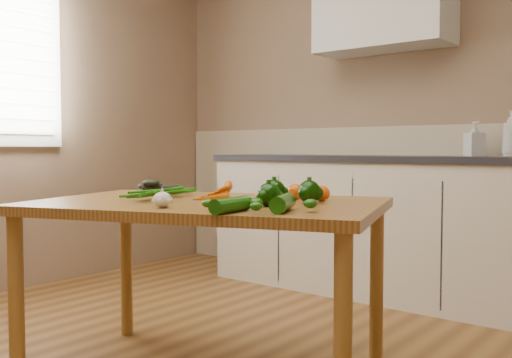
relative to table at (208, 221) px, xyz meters
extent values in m
cube|color=#8E7255|center=(-0.05, 2.04, 0.65)|extent=(4.00, 0.02, 2.60)
cube|color=#C5B494|center=(-0.05, 2.01, -0.10)|extent=(3.98, 0.03, 1.10)
cube|color=beige|center=(0.15, 1.72, -0.22)|extent=(2.80, 0.60, 0.86)
cube|color=#2C2C31|center=(0.15, 1.72, 0.23)|extent=(2.84, 0.64, 0.04)
cube|color=olive|center=(0.00, 0.00, 0.06)|extent=(1.58, 1.28, 0.04)
cylinder|color=olive|center=(-0.47, -0.56, -0.30)|extent=(0.06, 0.06, 0.69)
cylinder|color=olive|center=(0.72, -0.16, -0.30)|extent=(0.06, 0.06, 0.69)
cylinder|color=olive|center=(-0.72, 0.16, -0.30)|extent=(0.06, 0.06, 0.69)
cylinder|color=olive|center=(0.47, 0.56, -0.30)|extent=(0.06, 0.06, 0.69)
imported|color=silver|center=(0.68, 1.83, 0.38)|extent=(0.13, 0.13, 0.27)
imported|color=silver|center=(0.45, 1.87, 0.35)|extent=(0.13, 0.13, 0.21)
ellipsoid|color=silver|center=(0.06, -0.30, 0.11)|extent=(0.07, 0.07, 0.06)
sphere|color=black|center=(0.29, 0.06, 0.13)|extent=(0.09, 0.09, 0.09)
sphere|color=black|center=(0.37, 0.18, 0.13)|extent=(0.09, 0.09, 0.09)
sphere|color=black|center=(0.33, -0.02, 0.12)|extent=(0.08, 0.08, 0.08)
ellipsoid|color=maroon|center=(0.20, 0.20, 0.11)|extent=(0.07, 0.07, 0.07)
ellipsoid|color=#D04A05|center=(0.24, 0.28, 0.11)|extent=(0.07, 0.07, 0.06)
ellipsoid|color=#D04A05|center=(0.37, 0.27, 0.11)|extent=(0.07, 0.07, 0.06)
cylinder|color=#104407|center=(0.47, -0.13, 0.11)|extent=(0.13, 0.19, 0.06)
cylinder|color=#104407|center=(0.35, -0.26, 0.11)|extent=(0.08, 0.20, 0.05)
camera|label=1|loc=(1.58, -1.66, 0.29)|focal=40.00mm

